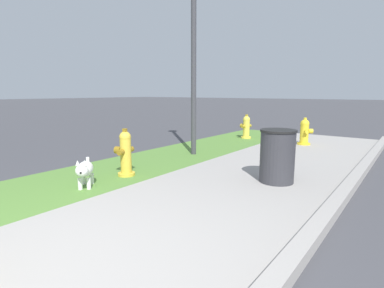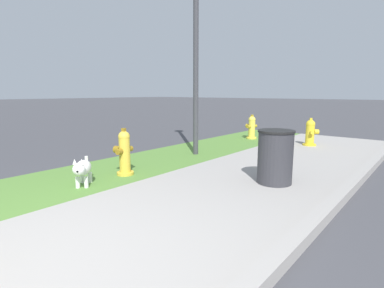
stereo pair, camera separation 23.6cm
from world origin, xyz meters
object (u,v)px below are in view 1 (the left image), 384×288
(fire_hydrant_at_driveway, at_px, (246,127))
(street_lamp, at_px, (194,11))
(small_white_dog, at_px, (85,170))
(fire_hydrant_near_corner, at_px, (305,132))
(trash_bin, at_px, (277,156))
(fire_hydrant_mid_block, at_px, (125,153))

(fire_hydrant_at_driveway, height_order, street_lamp, street_lamp)
(fire_hydrant_at_driveway, relative_size, small_white_dog, 1.48)
(small_white_dog, bearing_deg, fire_hydrant_near_corner, 119.35)
(fire_hydrant_at_driveway, distance_m, small_white_dog, 5.48)
(trash_bin, bearing_deg, fire_hydrant_at_driveway, 32.97)
(fire_hydrant_near_corner, distance_m, small_white_dog, 5.55)
(fire_hydrant_mid_block, height_order, trash_bin, trash_bin)
(fire_hydrant_at_driveway, xyz_separation_m, fire_hydrant_mid_block, (-4.71, -0.28, 0.04))
(fire_hydrant_at_driveway, distance_m, fire_hydrant_near_corner, 1.68)
(fire_hydrant_near_corner, distance_m, trash_bin, 3.58)
(fire_hydrant_at_driveway, bearing_deg, small_white_dog, -164.36)
(fire_hydrant_mid_block, bearing_deg, fire_hydrant_near_corner, -31.54)
(small_white_dog, bearing_deg, street_lamp, 137.33)
(street_lamp, height_order, trash_bin, street_lamp)
(fire_hydrant_mid_block, height_order, street_lamp, street_lamp)
(fire_hydrant_mid_block, bearing_deg, small_white_dog, 168.05)
(street_lamp, relative_size, trash_bin, 5.56)
(fire_hydrant_at_driveway, xyz_separation_m, small_white_dog, (-5.47, -0.31, -0.07))
(fire_hydrant_at_driveway, xyz_separation_m, trash_bin, (-3.61, -2.34, 0.07))
(fire_hydrant_mid_block, distance_m, street_lamp, 3.25)
(fire_hydrant_near_corner, bearing_deg, trash_bin, -24.52)
(fire_hydrant_near_corner, relative_size, trash_bin, 0.88)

